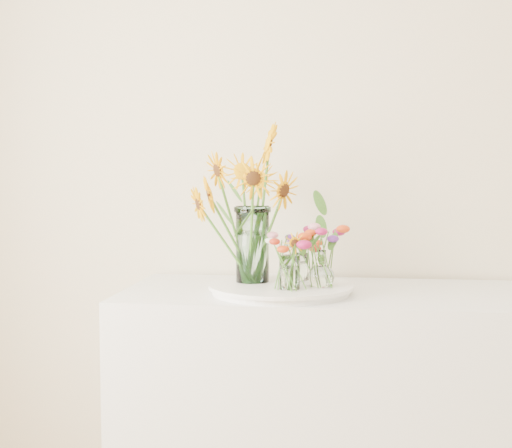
% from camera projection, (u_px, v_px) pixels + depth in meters
% --- Properties ---
extents(counter, '(1.40, 0.60, 0.90)m').
position_uv_depth(counter, '(330.00, 421.00, 2.19)').
color(counter, white).
rests_on(counter, ground_plane).
extents(tray, '(0.45, 0.45, 0.02)m').
position_uv_depth(tray, '(281.00, 289.00, 2.11)').
color(tray, white).
rests_on(tray, counter).
extents(mason_jar, '(0.15, 0.15, 0.26)m').
position_uv_depth(mason_jar, '(252.00, 245.00, 2.15)').
color(mason_jar, '#ACD4CB').
rests_on(mason_jar, tray).
extents(sunflower_bouquet, '(0.95, 0.95, 0.53)m').
position_uv_depth(sunflower_bouquet, '(252.00, 205.00, 2.15)').
color(sunflower_bouquet, '#FFAF05').
rests_on(sunflower_bouquet, tray).
extents(small_vase_a, '(0.08, 0.08, 0.11)m').
position_uv_depth(small_vase_a, '(290.00, 273.00, 2.02)').
color(small_vase_a, white).
rests_on(small_vase_a, tray).
extents(wildflower_posy_a, '(0.21, 0.21, 0.20)m').
position_uv_depth(wildflower_posy_a, '(290.00, 259.00, 2.01)').
color(wildflower_posy_a, red).
rests_on(wildflower_posy_a, tray).
extents(small_vase_b, '(0.11, 0.11, 0.12)m').
position_uv_depth(small_vase_b, '(321.00, 269.00, 2.07)').
color(small_vase_b, white).
rests_on(small_vase_b, tray).
extents(wildflower_posy_b, '(0.21, 0.21, 0.21)m').
position_uv_depth(wildflower_posy_b, '(321.00, 255.00, 2.06)').
color(wildflower_posy_b, red).
rests_on(wildflower_posy_b, tray).
extents(small_vase_c, '(0.07, 0.07, 0.10)m').
position_uv_depth(small_vase_c, '(300.00, 267.00, 2.20)').
color(small_vase_c, white).
rests_on(small_vase_c, tray).
extents(wildflower_posy_c, '(0.20, 0.20, 0.19)m').
position_uv_depth(wildflower_posy_c, '(300.00, 254.00, 2.19)').
color(wildflower_posy_c, red).
rests_on(wildflower_posy_c, tray).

